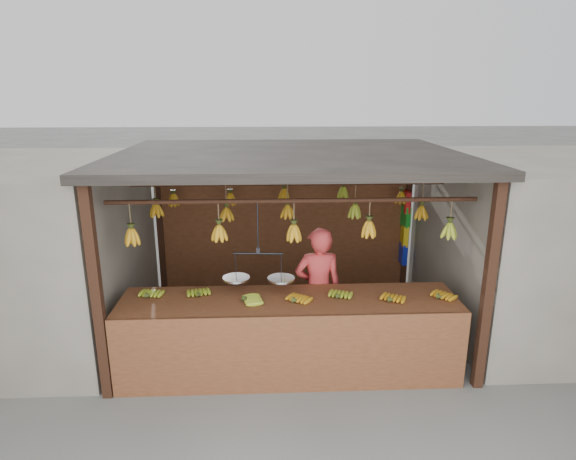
{
  "coord_description": "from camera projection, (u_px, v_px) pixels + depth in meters",
  "views": [
    {
      "loc": [
        -0.29,
        -6.03,
        3.12
      ],
      "look_at": [
        0.0,
        0.3,
        1.3
      ],
      "focal_mm": 30.0,
      "sensor_mm": 36.0,
      "label": 1
    }
  ],
  "objects": [
    {
      "name": "stall",
      "position": [
        288.0,
        181.0,
        6.43
      ],
      "size": [
        4.3,
        3.3,
        2.4
      ],
      "color": "black",
      "rests_on": "ground"
    },
    {
      "name": "neighbor_right",
      "position": [
        554.0,
        243.0,
        6.5
      ],
      "size": [
        3.0,
        3.0,
        2.3
      ],
      "primitive_type": "cube",
      "color": "slate",
      "rests_on": "ground"
    },
    {
      "name": "neighbor_left",
      "position": [
        10.0,
        251.0,
        6.19
      ],
      "size": [
        3.0,
        3.0,
        2.3
      ],
      "primitive_type": "cube",
      "color": "slate",
      "rests_on": "ground"
    },
    {
      "name": "hanging_bananas",
      "position": [
        290.0,
        212.0,
        6.2
      ],
      "size": [
        3.64,
        2.19,
        0.37
      ],
      "color": "#BF8214",
      "rests_on": "ground"
    },
    {
      "name": "balance_scale",
      "position": [
        259.0,
        275.0,
        5.37
      ],
      "size": [
        0.8,
        0.33,
        0.9
      ],
      "color": "black",
      "rests_on": "ground"
    },
    {
      "name": "vendor",
      "position": [
        318.0,
        290.0,
        5.88
      ],
      "size": [
        0.6,
        0.41,
        1.58
      ],
      "primitive_type": "imported",
      "rotation": [
        0.0,
        0.0,
        3.2
      ],
      "color": "#BF3333",
      "rests_on": "ground"
    },
    {
      "name": "ground",
      "position": [
        289.0,
        326.0,
        6.66
      ],
      "size": [
        80.0,
        80.0,
        0.0
      ],
      "primitive_type": "plane",
      "color": "#5B5B57"
    },
    {
      "name": "bag_bundles",
      "position": [
        405.0,
        227.0,
        7.76
      ],
      "size": [
        0.08,
        0.26,
        1.2
      ],
      "color": "red",
      "rests_on": "ground"
    },
    {
      "name": "counter",
      "position": [
        290.0,
        320.0,
        5.27
      ],
      "size": [
        3.77,
        0.86,
        0.96
      ],
      "color": "brown",
      "rests_on": "ground"
    }
  ]
}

